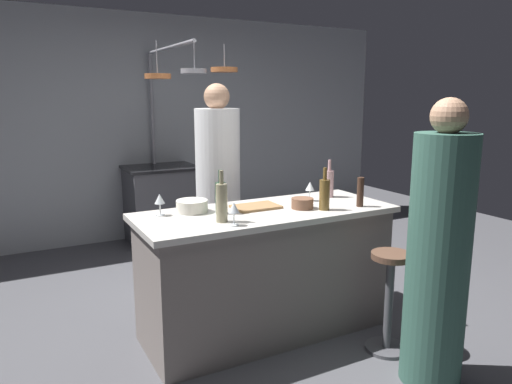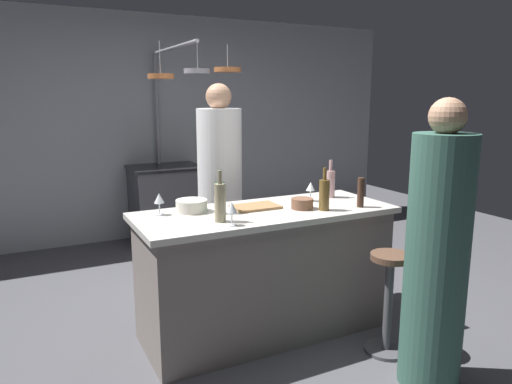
{
  "view_description": "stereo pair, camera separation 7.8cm",
  "coord_description": "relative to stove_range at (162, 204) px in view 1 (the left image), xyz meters",
  "views": [
    {
      "loc": [
        -1.58,
        -2.8,
        1.67
      ],
      "look_at": [
        0.0,
        0.15,
        1.0
      ],
      "focal_mm": 33.55,
      "sensor_mm": 36.0,
      "label": 1
    },
    {
      "loc": [
        -1.51,
        -2.84,
        1.67
      ],
      "look_at": [
        0.0,
        0.15,
        1.0
      ],
      "focal_mm": 33.55,
      "sensor_mm": 36.0,
      "label": 2
    }
  ],
  "objects": [
    {
      "name": "cutting_board",
      "position": [
        -0.04,
        -2.36,
        0.46
      ],
      "size": [
        0.32,
        0.22,
        0.02
      ],
      "primitive_type": "cube",
      "color": "#997047",
      "rests_on": "kitchen_island"
    },
    {
      "name": "wine_glass_near_left_guest",
      "position": [
        0.43,
        -2.35,
        0.56
      ],
      "size": [
        0.07,
        0.07,
        0.15
      ],
      "color": "silver",
      "rests_on": "kitchen_island"
    },
    {
      "name": "stove_range",
      "position": [
        0.0,
        0.0,
        0.0
      ],
      "size": [
        0.8,
        0.64,
        0.89
      ],
      "color": "#47474C",
      "rests_on": "ground_plane"
    },
    {
      "name": "wine_glass_by_chef",
      "position": [
        -0.69,
        -2.26,
        0.56
      ],
      "size": [
        0.07,
        0.07,
        0.15
      ],
      "color": "silver",
      "rests_on": "kitchen_island"
    },
    {
      "name": "overhead_pot_rack",
      "position": [
        0.03,
        -0.56,
        1.23
      ],
      "size": [
        0.89,
        1.43,
        2.17
      ],
      "color": "gray",
      "rests_on": "ground_plane"
    },
    {
      "name": "chef",
      "position": [
        0.02,
        -1.57,
        0.38
      ],
      "size": [
        0.38,
        0.38,
        1.78
      ],
      "color": "white",
      "rests_on": "ground_plane"
    },
    {
      "name": "wine_bottle_amber",
      "position": [
        0.36,
        -2.63,
        0.57
      ],
      "size": [
        0.07,
        0.07,
        0.3
      ],
      "color": "brown",
      "rests_on": "kitchen_island"
    },
    {
      "name": "wine_bottle_green",
      "position": [
        -0.31,
        -2.39,
        0.57
      ],
      "size": [
        0.07,
        0.07,
        0.29
      ],
      "color": "#193D23",
      "rests_on": "kitchen_island"
    },
    {
      "name": "wine_glass_near_right_guest",
      "position": [
        -0.37,
        -2.71,
        0.56
      ],
      "size": [
        0.07,
        0.07,
        0.15
      ],
      "color": "silver",
      "rests_on": "kitchen_island"
    },
    {
      "name": "mixing_bowl_ceramic",
      "position": [
        -0.47,
        -2.26,
        0.49
      ],
      "size": [
        0.21,
        0.21,
        0.08
      ],
      "primitive_type": "cylinder",
      "color": "silver",
      "rests_on": "kitchen_island"
    },
    {
      "name": "back_wall",
      "position": [
        0.0,
        0.4,
        0.85
      ],
      "size": [
        6.4,
        0.16,
        2.6
      ],
      "primitive_type": "cube",
      "color": "#9EA3A8",
      "rests_on": "ground_plane"
    },
    {
      "name": "bar_stool_right",
      "position": [
        0.58,
        -3.07,
        -0.07
      ],
      "size": [
        0.28,
        0.28,
        0.68
      ],
      "color": "#4C4C51",
      "rests_on": "ground_plane"
    },
    {
      "name": "ground_plane",
      "position": [
        0.0,
        -2.45,
        -0.45
      ],
      "size": [
        9.0,
        9.0,
        0.0
      ],
      "primitive_type": "plane",
      "color": "#4C4C51"
    },
    {
      "name": "pepper_mill",
      "position": [
        0.64,
        -2.67,
        0.56
      ],
      "size": [
        0.05,
        0.05,
        0.21
      ],
      "primitive_type": "cylinder",
      "color": "#382319",
      "rests_on": "kitchen_island"
    },
    {
      "name": "wine_bottle_white",
      "position": [
        -0.4,
        -2.6,
        0.58
      ],
      "size": [
        0.07,
        0.07,
        0.33
      ],
      "color": "gray",
      "rests_on": "kitchen_island"
    },
    {
      "name": "guest_right",
      "position": [
        0.57,
        -3.45,
        0.33
      ],
      "size": [
        0.35,
        0.35,
        1.67
      ],
      "color": "#33594C",
      "rests_on": "ground_plane"
    },
    {
      "name": "mixing_bowl_wooden",
      "position": [
        0.24,
        -2.53,
        0.49
      ],
      "size": [
        0.15,
        0.15,
        0.07
      ],
      "primitive_type": "cylinder",
      "color": "brown",
      "rests_on": "kitchen_island"
    },
    {
      "name": "kitchen_island",
      "position": [
        0.0,
        -2.45,
        0.01
      ],
      "size": [
        1.8,
        0.72,
        0.9
      ],
      "color": "slate",
      "rests_on": "ground_plane"
    },
    {
      "name": "wine_bottle_rose",
      "position": [
        0.64,
        -2.3,
        0.56
      ],
      "size": [
        0.07,
        0.07,
        0.29
      ],
      "color": "#B78C8E",
      "rests_on": "kitchen_island"
    }
  ]
}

